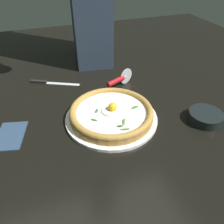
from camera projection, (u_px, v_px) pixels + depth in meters
The scene contains 7 objects.
ground_plane at pixel (108, 116), 0.86m from camera, with size 2.40×2.40×0.03m, color black.
pizza_plate at pixel (112, 118), 0.82m from camera, with size 0.34×0.34×0.01m, color white.
pizza at pixel (112, 112), 0.80m from camera, with size 0.31×0.31×0.05m.
side_bowl at pixel (205, 117), 0.80m from camera, with size 0.12×0.12×0.04m, color black.
pizza_cutter at pixel (119, 80), 0.98m from camera, with size 0.14×0.07×0.07m.
table_knife at pixel (47, 82), 1.03m from camera, with size 0.22×0.12×0.01m.
folded_napkin at pixel (10, 135), 0.74m from camera, with size 0.14×0.09×0.01m, color navy.
Camera 1 is at (0.21, 0.64, 0.52)m, focal length 35.30 mm.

